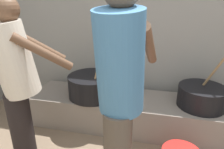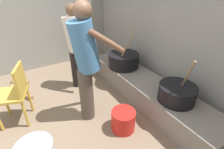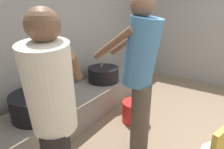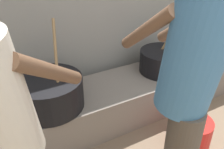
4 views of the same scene
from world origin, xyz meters
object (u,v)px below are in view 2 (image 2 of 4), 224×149
(cook_in_cream_shirt, at_px, (75,43))
(bucket_red_plastic, at_px, (123,120))
(cook_in_blue_shirt, at_px, (86,59))
(chair_yellow, at_px, (15,92))
(cooking_pot_secondary, at_px, (124,60))
(cooking_pot_main, at_px, (177,93))

(cook_in_cream_shirt, bearing_deg, bucket_red_plastic, 4.14)
(cook_in_blue_shirt, height_order, chair_yellow, cook_in_blue_shirt)
(cooking_pot_secondary, height_order, cook_in_cream_shirt, cook_in_cream_shirt)
(cook_in_cream_shirt, relative_size, bucket_red_plastic, 4.60)
(cook_in_cream_shirt, height_order, chair_yellow, cook_in_cream_shirt)
(cook_in_cream_shirt, bearing_deg, cooking_pot_main, 26.35)
(cooking_pot_main, distance_m, bucket_red_plastic, 0.83)
(cooking_pot_main, bearing_deg, chair_yellow, -121.61)
(cooking_pot_main, relative_size, cooking_pot_secondary, 0.96)
(cooking_pot_secondary, xyz_separation_m, cook_in_cream_shirt, (-0.39, -0.79, 0.36))
(bucket_red_plastic, bearing_deg, cooking_pot_secondary, 145.81)
(cooking_pot_main, xyz_separation_m, cook_in_cream_shirt, (-1.64, -0.81, 0.37))
(cooking_pot_secondary, distance_m, cook_in_cream_shirt, 0.95)
(cooking_pot_main, xyz_separation_m, bucket_red_plastic, (-0.24, -0.71, -0.35))
(bucket_red_plastic, bearing_deg, cook_in_cream_shirt, -175.86)
(cooking_pot_main, bearing_deg, cook_in_cream_shirt, -153.65)
(cook_in_blue_shirt, bearing_deg, cooking_pot_secondary, 118.45)
(cooking_pot_main, relative_size, cook_in_blue_shirt, 0.41)
(chair_yellow, distance_m, bucket_red_plastic, 1.55)
(cooking_pot_secondary, distance_m, bucket_red_plastic, 1.27)
(cook_in_blue_shirt, distance_m, chair_yellow, 1.11)
(cook_in_blue_shirt, distance_m, cook_in_cream_shirt, 0.94)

